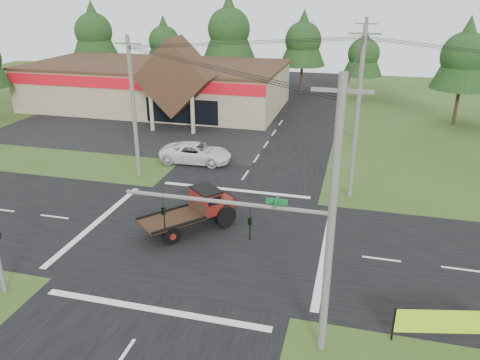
% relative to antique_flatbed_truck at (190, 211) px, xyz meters
% --- Properties ---
extents(ground, '(120.00, 120.00, 0.00)m').
position_rel_antique_flatbed_truck_xyz_m(ground, '(1.07, -0.60, -1.22)').
color(ground, '#2C4518').
rests_on(ground, ground).
extents(road_ns, '(12.00, 120.00, 0.02)m').
position_rel_antique_flatbed_truck_xyz_m(road_ns, '(1.07, -0.60, -1.21)').
color(road_ns, black).
rests_on(road_ns, ground).
extents(road_ew, '(120.00, 12.00, 0.02)m').
position_rel_antique_flatbed_truck_xyz_m(road_ew, '(1.07, -0.60, -1.20)').
color(road_ew, black).
rests_on(road_ew, ground).
extents(parking_apron, '(28.00, 14.00, 0.02)m').
position_rel_antique_flatbed_truck_xyz_m(parking_apron, '(-12.93, 18.40, -1.20)').
color(parking_apron, black).
rests_on(parking_apron, ground).
extents(cvs_building, '(30.40, 18.20, 9.19)m').
position_rel_antique_flatbed_truck_xyz_m(cvs_building, '(-14.64, 28.97, 1.56)').
color(cvs_building, gray).
rests_on(cvs_building, ground).
extents(traffic_signal_mast, '(8.12, 0.24, 7.00)m').
position_rel_antique_flatbed_truck_xyz_m(traffic_signal_mast, '(6.88, -8.10, 3.21)').
color(traffic_signal_mast, '#595651').
rests_on(traffic_signal_mast, ground).
extents(utility_pole_nr, '(2.00, 0.30, 11.00)m').
position_rel_antique_flatbed_truck_xyz_m(utility_pole_nr, '(8.57, -8.10, 4.42)').
color(utility_pole_nr, '#595651').
rests_on(utility_pole_nr, ground).
extents(utility_pole_nw, '(2.00, 0.30, 10.50)m').
position_rel_antique_flatbed_truck_xyz_m(utility_pole_nw, '(-6.93, 7.40, 4.17)').
color(utility_pole_nw, '#595651').
rests_on(utility_pole_nw, ground).
extents(utility_pole_ne, '(2.00, 0.30, 11.50)m').
position_rel_antique_flatbed_truck_xyz_m(utility_pole_ne, '(9.07, 7.40, 4.67)').
color(utility_pole_ne, '#595651').
rests_on(utility_pole_ne, ground).
extents(utility_pole_n, '(2.00, 0.30, 11.20)m').
position_rel_antique_flatbed_truck_xyz_m(utility_pole_n, '(9.07, 21.40, 4.52)').
color(utility_pole_n, '#595651').
rests_on(utility_pole_n, ground).
extents(tree_row_a, '(6.72, 6.72, 12.12)m').
position_rel_antique_flatbed_truck_xyz_m(tree_row_a, '(-28.93, 39.40, 6.83)').
color(tree_row_a, '#332316').
rests_on(tree_row_a, ground).
extents(tree_row_b, '(5.60, 5.60, 10.10)m').
position_rel_antique_flatbed_truck_xyz_m(tree_row_b, '(-18.93, 41.40, 5.49)').
color(tree_row_b, '#332316').
rests_on(tree_row_b, ground).
extents(tree_row_c, '(7.28, 7.28, 13.13)m').
position_rel_antique_flatbed_truck_xyz_m(tree_row_c, '(-8.93, 40.40, 7.50)').
color(tree_row_c, '#332316').
rests_on(tree_row_c, ground).
extents(tree_row_d, '(6.16, 6.16, 11.11)m').
position_rel_antique_flatbed_truck_xyz_m(tree_row_d, '(1.07, 41.40, 6.16)').
color(tree_row_d, '#332316').
rests_on(tree_row_d, ground).
extents(tree_row_e, '(5.04, 5.04, 9.09)m').
position_rel_antique_flatbed_truck_xyz_m(tree_row_e, '(9.07, 39.40, 4.82)').
color(tree_row_e, '#332316').
rests_on(tree_row_e, ground).
extents(tree_side_ne, '(6.16, 6.16, 11.11)m').
position_rel_antique_flatbed_truck_xyz_m(tree_side_ne, '(19.07, 29.40, 6.16)').
color(tree_side_ne, '#332316').
rests_on(tree_side_ne, ground).
extents(antique_flatbed_truck, '(5.49, 5.85, 2.43)m').
position_rel_antique_flatbed_truck_xyz_m(antique_flatbed_truck, '(0.00, 0.00, 0.00)').
color(antique_flatbed_truck, '#510B0D').
rests_on(antique_flatbed_truck, ground).
extents(roadside_banner, '(4.48, 1.13, 1.56)m').
position_rel_antique_flatbed_truck_xyz_m(roadside_banner, '(13.51, -6.43, -0.44)').
color(roadside_banner, '#ACDA1D').
rests_on(roadside_banner, ground).
extents(white_pickup, '(5.96, 2.92, 1.63)m').
position_rel_antique_flatbed_truck_xyz_m(white_pickup, '(-3.63, 11.33, -0.40)').
color(white_pickup, white).
rests_on(white_pickup, ground).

